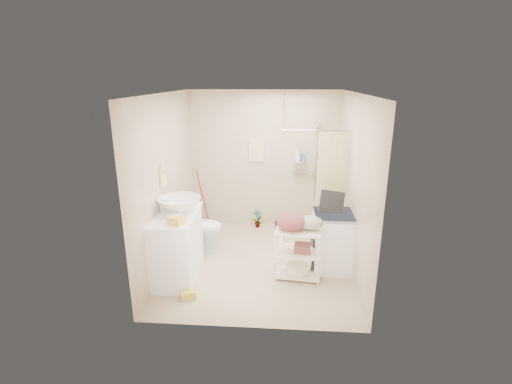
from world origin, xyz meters
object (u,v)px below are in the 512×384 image
(vanity, at_px, (176,246))
(toilet, at_px, (198,227))
(washing_machine, at_px, (333,241))
(laundry_rack, at_px, (298,249))

(vanity, distance_m, toilet, 0.89)
(washing_machine, distance_m, laundry_rack, 0.63)
(vanity, relative_size, toilet, 1.32)
(vanity, xyz_separation_m, washing_machine, (2.30, 0.43, -0.04))
(vanity, height_order, washing_machine, vanity)
(vanity, bearing_deg, washing_machine, 8.47)
(toilet, relative_size, laundry_rack, 0.93)
(vanity, height_order, laundry_rack, vanity)
(washing_machine, bearing_deg, laundry_rack, -150.38)
(vanity, bearing_deg, toilet, 80.12)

